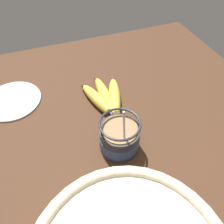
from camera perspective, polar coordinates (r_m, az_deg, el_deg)
table at (r=67.01cm, az=2.57°, el=-3.95°), size 102.20×102.20×3.64cm
coffee_mug at (r=57.22cm, az=1.88°, el=-6.68°), size 14.31×10.57×16.28cm
banana_bunch at (r=70.52cm, az=-1.57°, el=3.84°), size 21.63×14.11×4.26cm
small_plate at (r=78.75cm, az=-24.59°, el=2.76°), size 18.42×18.42×0.60cm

